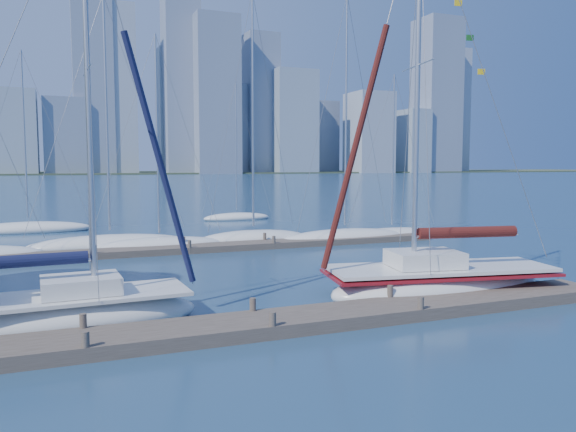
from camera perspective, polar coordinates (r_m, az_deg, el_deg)
name	(u,v)px	position (r m, az deg, el deg)	size (l,w,h in m)	color
ground	(262,331)	(17.15, -2.63, -11.59)	(700.00, 700.00, 0.00)	navy
near_dock	(262,324)	(17.09, -2.64, -10.95)	(26.00, 2.00, 0.40)	#433A31
far_dock	(204,248)	(32.71, -8.54, -3.22)	(30.00, 1.80, 0.36)	#433A31
far_shore	(74,174)	(335.59, -20.91, 4.05)	(800.00, 100.00, 1.50)	#38472D
sailboat_navy	(61,291)	(18.62, -22.04, -7.04)	(8.35, 3.11, 14.00)	silver
sailboat_maroon	(439,265)	(22.27, 15.13, -4.79)	(9.60, 4.59, 15.39)	silver
bg_boat_1	(110,244)	(34.87, -17.60, -2.71)	(9.74, 4.58, 15.03)	silver
bg_boat_2	(160,245)	(33.82, -12.92, -2.90)	(8.06, 3.43, 12.72)	silver
bg_boat_3	(254,238)	(35.74, -3.51, -2.24)	(7.63, 5.24, 15.99)	silver
bg_boat_4	(345,237)	(36.67, 5.80, -2.10)	(9.02, 5.50, 15.96)	silver
bg_boat_5	(392,234)	(38.99, 10.50, -1.82)	(6.87, 2.04, 11.27)	silver
bg_boat_6	(28,229)	(45.40, -24.87, -1.18)	(9.06, 4.89, 13.51)	silver
bg_boat_7	(237,217)	(50.80, -5.23, -0.11)	(6.38, 3.27, 12.47)	silver
skyline	(127,104)	(308.82, -16.05, 10.88)	(503.76, 51.31, 108.31)	gray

